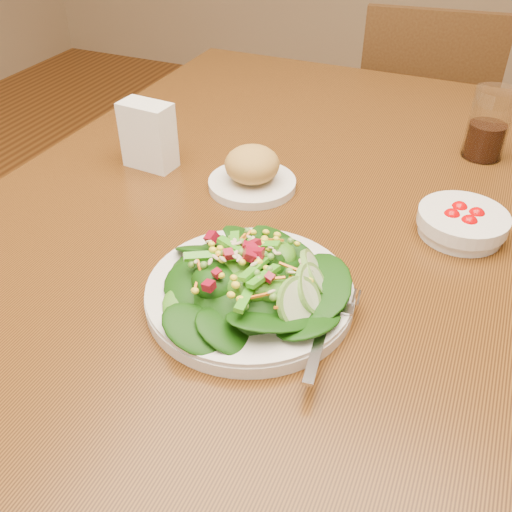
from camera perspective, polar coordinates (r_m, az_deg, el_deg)
name	(u,v)px	position (r m, az deg, el deg)	size (l,w,h in m)	color
ground_plane	(260,474)	(1.46, 0.41, -20.92)	(5.00, 5.00, 0.00)	#96571E
dining_table	(262,257)	(0.97, 0.57, -0.13)	(0.90, 1.40, 0.75)	brown
chair_far	(418,135)	(1.92, 15.87, 11.56)	(0.44, 0.45, 0.86)	#4B3116
salad_plate	(256,285)	(0.71, 0.04, -2.91)	(0.27, 0.27, 0.08)	silver
bread_plate	(252,172)	(0.95, -0.39, 8.42)	(0.15, 0.15, 0.07)	silver
tomato_bowl	(462,223)	(0.89, 19.91, 3.15)	(0.13, 0.13, 0.04)	silver
drinking_glass	(488,129)	(1.12, 22.15, 11.72)	(0.07, 0.07, 0.13)	silver
napkin_holder	(148,134)	(1.02, -10.74, 11.93)	(0.09, 0.06, 0.12)	white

